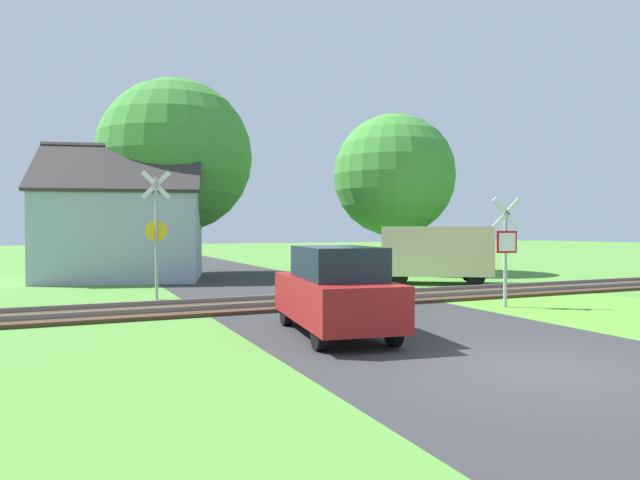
{
  "coord_description": "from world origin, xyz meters",
  "views": [
    {
      "loc": [
        -6.49,
        -6.48,
        2.11
      ],
      "look_at": [
        0.5,
        9.46,
        1.8
      ],
      "focal_mm": 32.0,
      "sensor_mm": 36.0,
      "label": 1
    }
  ],
  "objects_px": {
    "crossing_sign_far": "(156,227)",
    "tree_right": "(394,175)",
    "tree_center": "(175,156)",
    "mail_truck": "(431,252)",
    "parked_car": "(335,291)",
    "stop_sign_near": "(506,245)",
    "house": "(124,232)"
  },
  "relations": [
    {
      "from": "stop_sign_near",
      "to": "parked_car",
      "type": "distance_m",
      "value": 6.34
    },
    {
      "from": "tree_center",
      "to": "parked_car",
      "type": "xyz_separation_m",
      "value": [
        0.35,
        -16.73,
        -4.64
      ]
    },
    {
      "from": "crossing_sign_far",
      "to": "tree_center",
      "type": "bearing_deg",
      "value": 83.26
    },
    {
      "from": "tree_center",
      "to": "parked_car",
      "type": "bearing_deg",
      "value": -88.79
    },
    {
      "from": "mail_truck",
      "to": "tree_right",
      "type": "bearing_deg",
      "value": 12.88
    },
    {
      "from": "house",
      "to": "mail_truck",
      "type": "relative_size",
      "value": 1.48
    },
    {
      "from": "crossing_sign_far",
      "to": "parked_car",
      "type": "height_order",
      "value": "crossing_sign_far"
    },
    {
      "from": "stop_sign_near",
      "to": "house",
      "type": "bearing_deg",
      "value": -45.66
    },
    {
      "from": "tree_center",
      "to": "mail_truck",
      "type": "relative_size",
      "value": 1.76
    },
    {
      "from": "crossing_sign_far",
      "to": "stop_sign_near",
      "type": "bearing_deg",
      "value": -27.46
    },
    {
      "from": "tree_center",
      "to": "mail_truck",
      "type": "bearing_deg",
      "value": -44.49
    },
    {
      "from": "tree_right",
      "to": "tree_center",
      "type": "height_order",
      "value": "tree_center"
    },
    {
      "from": "tree_right",
      "to": "parked_car",
      "type": "relative_size",
      "value": 1.88
    },
    {
      "from": "crossing_sign_far",
      "to": "parked_car",
      "type": "relative_size",
      "value": 0.93
    },
    {
      "from": "house",
      "to": "tree_center",
      "type": "xyz_separation_m",
      "value": [
        2.42,
        1.66,
        3.51
      ]
    },
    {
      "from": "stop_sign_near",
      "to": "tree_right",
      "type": "height_order",
      "value": "tree_right"
    },
    {
      "from": "house",
      "to": "parked_car",
      "type": "bearing_deg",
      "value": -64.94
    },
    {
      "from": "stop_sign_near",
      "to": "mail_truck",
      "type": "height_order",
      "value": "stop_sign_near"
    },
    {
      "from": "house",
      "to": "tree_right",
      "type": "xyz_separation_m",
      "value": [
        12.74,
        -0.8,
        2.81
      ]
    },
    {
      "from": "mail_truck",
      "to": "crossing_sign_far",
      "type": "bearing_deg",
      "value": 125.46
    },
    {
      "from": "crossing_sign_far",
      "to": "tree_right",
      "type": "distance_m",
      "value": 14.4
    },
    {
      "from": "house",
      "to": "parked_car",
      "type": "relative_size",
      "value": 1.82
    },
    {
      "from": "stop_sign_near",
      "to": "crossing_sign_far",
      "type": "height_order",
      "value": "crossing_sign_far"
    },
    {
      "from": "house",
      "to": "tree_right",
      "type": "height_order",
      "value": "tree_right"
    },
    {
      "from": "tree_center",
      "to": "parked_car",
      "type": "distance_m",
      "value": 17.37
    },
    {
      "from": "crossing_sign_far",
      "to": "tree_right",
      "type": "height_order",
      "value": "tree_right"
    },
    {
      "from": "crossing_sign_far",
      "to": "parked_car",
      "type": "bearing_deg",
      "value": -65.64
    },
    {
      "from": "house",
      "to": "mail_truck",
      "type": "distance_m",
      "value": 12.79
    },
    {
      "from": "stop_sign_near",
      "to": "tree_center",
      "type": "xyz_separation_m",
      "value": [
        -6.36,
        14.88,
        3.84
      ]
    },
    {
      "from": "stop_sign_near",
      "to": "crossing_sign_far",
      "type": "relative_size",
      "value": 0.76
    },
    {
      "from": "parked_car",
      "to": "stop_sign_near",
      "type": "bearing_deg",
      "value": 25.19
    },
    {
      "from": "parked_car",
      "to": "mail_truck",
      "type": "bearing_deg",
      "value": 54.06
    }
  ]
}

